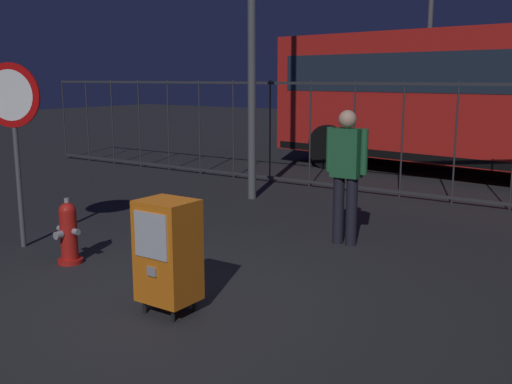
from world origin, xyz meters
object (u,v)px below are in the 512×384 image
Objects in this scene: fire_hydrant at (68,233)px; pedestrian at (346,169)px; newspaper_box_primary at (168,251)px; stop_sign at (13,116)px.

pedestrian reaches higher than fire_hydrant.
newspaper_box_primary reaches higher than fire_hydrant.
stop_sign is at bearing -143.52° from pedestrian.
newspaper_box_primary is at bearing -12.51° from fire_hydrant.
newspaper_box_primary is 0.46× the size of stop_sign.
stop_sign is (-1.02, 0.09, 1.25)m from fire_hydrant.
fire_hydrant is at bearing -131.65° from pedestrian.
pedestrian is at bearing 84.34° from newspaper_box_primary.
pedestrian is (3.21, 2.37, -0.65)m from stop_sign.
fire_hydrant is 0.33× the size of stop_sign.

